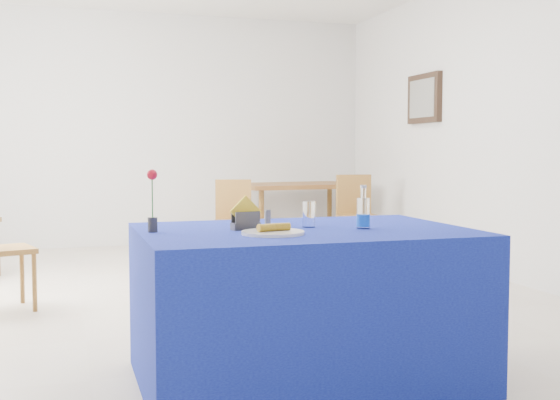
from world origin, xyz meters
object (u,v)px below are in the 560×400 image
object	(u,v)px
blue_table	(304,305)
water_bottle	(363,214)
chair_bg_right	(357,209)
chair_bg_left	(233,214)
plate	(273,233)
oak_table	(298,190)

from	to	relation	value
blue_table	water_bottle	xyz separation A→B (m)	(0.29, -0.07, 0.45)
blue_table	chair_bg_right	world-z (taller)	chair_bg_right
chair_bg_left	chair_bg_right	bearing A→B (deg)	10.21
plate	chair_bg_left	size ratio (longest dim) A/B	0.34
chair_bg_left	chair_bg_right	xyz separation A→B (m)	(1.36, -0.09, 0.02)
plate	water_bottle	size ratio (longest dim) A/B	1.35
plate	water_bottle	bearing A→B (deg)	11.55
chair_bg_left	water_bottle	bearing A→B (deg)	-80.26
blue_table	oak_table	xyz separation A→B (m)	(1.57, 4.71, 0.30)
blue_table	chair_bg_left	distance (m)	3.88
plate	chair_bg_right	xyz separation A→B (m)	(2.13, 3.93, -0.26)
plate	chair_bg_left	distance (m)	4.10
oak_table	chair_bg_right	distance (m)	1.03
water_bottle	chair_bg_left	xyz separation A→B (m)	(0.28, 3.91, -0.34)
oak_table	plate	bearing A→B (deg)	-110.03
chair_bg_left	blue_table	bearing A→B (deg)	-84.55
oak_table	blue_table	bearing A→B (deg)	-108.43
blue_table	water_bottle	distance (m)	0.54
chair_bg_left	chair_bg_right	size ratio (longest dim) A/B	0.95
oak_table	chair_bg_right	xyz separation A→B (m)	(0.35, -0.95, -0.17)
oak_table	chair_bg_left	size ratio (longest dim) A/B	1.78
plate	blue_table	size ratio (longest dim) A/B	0.18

